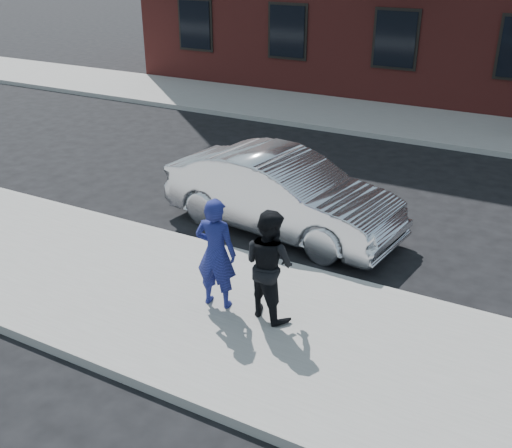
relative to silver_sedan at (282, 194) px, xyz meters
The scene contains 8 objects.
ground 3.19m from the silver_sedan, 110.51° to the right, with size 100.00×100.00×0.00m, color black.
near_sidewalk 3.40m from the silver_sedan, 109.01° to the right, with size 50.00×3.50×0.15m, color gray.
near_curb 1.86m from the silver_sedan, 128.76° to the right, with size 50.00×0.10×0.15m, color #999691.
far_sidewalk 8.44m from the silver_sedan, 97.41° to the left, with size 50.00×3.50×0.15m, color gray.
far_curb 6.67m from the silver_sedan, 99.42° to the left, with size 50.00×0.10×0.15m, color #999691.
silver_sedan is the anchor object (origin of this frame).
man_hoodie 3.01m from the silver_sedan, 82.06° to the right, with size 0.66×0.52×1.68m.
man_peacoat 3.10m from the silver_sedan, 67.09° to the right, with size 0.95×0.84×1.63m.
Camera 1 is at (5.58, -6.39, 4.99)m, focal length 42.00 mm.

